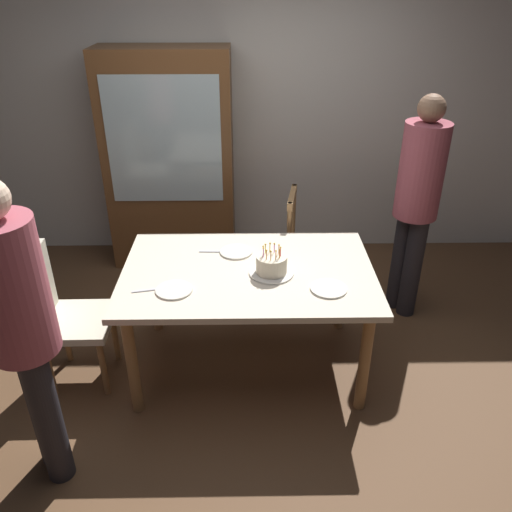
{
  "coord_description": "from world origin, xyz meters",
  "views": [
    {
      "loc": [
        0.01,
        -2.79,
        2.4
      ],
      "look_at": [
        0.05,
        0.0,
        0.86
      ],
      "focal_mm": 35.94,
      "sensor_mm": 36.0,
      "label": 1
    }
  ],
  "objects_px": {
    "plate_far_side": "(236,252)",
    "plate_near_guest": "(329,288)",
    "chair_spindle_back": "(269,249)",
    "chair_upholstered": "(61,311)",
    "birthday_cake": "(272,265)",
    "plate_near_celebrant": "(174,290)",
    "china_cabinet": "(170,162)",
    "dining_table": "(248,282)",
    "person_celebrant": "(21,325)",
    "person_guest": "(417,197)"
  },
  "relations": [
    {
      "from": "chair_spindle_back",
      "to": "person_guest",
      "type": "relative_size",
      "value": 0.56
    },
    {
      "from": "plate_near_celebrant",
      "to": "chair_upholstered",
      "type": "relative_size",
      "value": 0.23
    },
    {
      "from": "plate_near_guest",
      "to": "china_cabinet",
      "type": "relative_size",
      "value": 0.12
    },
    {
      "from": "china_cabinet",
      "to": "plate_near_guest",
      "type": "bearing_deg",
      "value": -57.11
    },
    {
      "from": "chair_upholstered",
      "to": "birthday_cake",
      "type": "bearing_deg",
      "value": 2.79
    },
    {
      "from": "person_celebrant",
      "to": "person_guest",
      "type": "relative_size",
      "value": 0.99
    },
    {
      "from": "birthday_cake",
      "to": "plate_far_side",
      "type": "bearing_deg",
      "value": 128.85
    },
    {
      "from": "plate_near_celebrant",
      "to": "plate_far_side",
      "type": "bearing_deg",
      "value": 52.6
    },
    {
      "from": "plate_near_celebrant",
      "to": "chair_spindle_back",
      "type": "xyz_separation_m",
      "value": [
        0.61,
        1.07,
        -0.31
      ]
    },
    {
      "from": "chair_spindle_back",
      "to": "chair_upholstered",
      "type": "distance_m",
      "value": 1.65
    },
    {
      "from": "birthday_cake",
      "to": "chair_upholstered",
      "type": "bearing_deg",
      "value": -177.21
    },
    {
      "from": "plate_far_side",
      "to": "plate_near_guest",
      "type": "xyz_separation_m",
      "value": [
        0.56,
        -0.47,
        0.0
      ]
    },
    {
      "from": "plate_near_celebrant",
      "to": "dining_table",
      "type": "bearing_deg",
      "value": 28.15
    },
    {
      "from": "dining_table",
      "to": "person_celebrant",
      "type": "height_order",
      "value": "person_celebrant"
    },
    {
      "from": "chair_upholstered",
      "to": "china_cabinet",
      "type": "distance_m",
      "value": 1.79
    },
    {
      "from": "plate_far_side",
      "to": "chair_spindle_back",
      "type": "height_order",
      "value": "chair_spindle_back"
    },
    {
      "from": "chair_spindle_back",
      "to": "china_cabinet",
      "type": "distance_m",
      "value": 1.22
    },
    {
      "from": "plate_near_celebrant",
      "to": "person_guest",
      "type": "relative_size",
      "value": 0.13
    },
    {
      "from": "plate_far_side",
      "to": "birthday_cake",
      "type": "bearing_deg",
      "value": -51.15
    },
    {
      "from": "plate_near_celebrant",
      "to": "plate_far_side",
      "type": "xyz_separation_m",
      "value": [
        0.36,
        0.47,
        0.0
      ]
    },
    {
      "from": "dining_table",
      "to": "chair_upholstered",
      "type": "relative_size",
      "value": 1.67
    },
    {
      "from": "person_celebrant",
      "to": "person_guest",
      "type": "bearing_deg",
      "value": 33.07
    },
    {
      "from": "birthday_cake",
      "to": "plate_near_celebrant",
      "type": "xyz_separation_m",
      "value": [
        -0.58,
        -0.19,
        -0.05
      ]
    },
    {
      "from": "dining_table",
      "to": "chair_upholstered",
      "type": "xyz_separation_m",
      "value": [
        -1.18,
        -0.11,
        -0.14
      ]
    },
    {
      "from": "plate_far_side",
      "to": "person_guest",
      "type": "distance_m",
      "value": 1.4
    },
    {
      "from": "birthday_cake",
      "to": "plate_near_guest",
      "type": "relative_size",
      "value": 1.27
    },
    {
      "from": "plate_far_side",
      "to": "plate_near_guest",
      "type": "height_order",
      "value": "same"
    },
    {
      "from": "chair_upholstered",
      "to": "plate_near_guest",
      "type": "bearing_deg",
      "value": -4.27
    },
    {
      "from": "plate_far_side",
      "to": "china_cabinet",
      "type": "height_order",
      "value": "china_cabinet"
    },
    {
      "from": "dining_table",
      "to": "plate_near_guest",
      "type": "xyz_separation_m",
      "value": [
        0.48,
        -0.23,
        0.09
      ]
    },
    {
      "from": "chair_spindle_back",
      "to": "dining_table",
      "type": "bearing_deg",
      "value": -101.51
    },
    {
      "from": "birthday_cake",
      "to": "person_celebrant",
      "type": "relative_size",
      "value": 0.17
    },
    {
      "from": "plate_far_side",
      "to": "person_celebrant",
      "type": "distance_m",
      "value": 1.47
    },
    {
      "from": "china_cabinet",
      "to": "person_guest",
      "type": "bearing_deg",
      "value": -25.13
    },
    {
      "from": "plate_near_guest",
      "to": "chair_spindle_back",
      "type": "bearing_deg",
      "value": 106.03
    },
    {
      "from": "plate_far_side",
      "to": "person_celebrant",
      "type": "relative_size",
      "value": 0.13
    },
    {
      "from": "plate_near_guest",
      "to": "chair_spindle_back",
      "type": "relative_size",
      "value": 0.23
    },
    {
      "from": "plate_near_celebrant",
      "to": "plate_near_guest",
      "type": "xyz_separation_m",
      "value": [
        0.91,
        0.0,
        0.0
      ]
    },
    {
      "from": "dining_table",
      "to": "plate_far_side",
      "type": "bearing_deg",
      "value": 108.77
    },
    {
      "from": "dining_table",
      "to": "plate_near_celebrant",
      "type": "height_order",
      "value": "plate_near_celebrant"
    },
    {
      "from": "plate_near_guest",
      "to": "person_celebrant",
      "type": "distance_m",
      "value": 1.66
    },
    {
      "from": "plate_far_side",
      "to": "chair_spindle_back",
      "type": "bearing_deg",
      "value": 67.45
    },
    {
      "from": "person_guest",
      "to": "birthday_cake",
      "type": "bearing_deg",
      "value": -147.11
    },
    {
      "from": "dining_table",
      "to": "plate_near_guest",
      "type": "relative_size",
      "value": 7.23
    },
    {
      "from": "plate_far_side",
      "to": "chair_upholstered",
      "type": "bearing_deg",
      "value": -162.7
    },
    {
      "from": "dining_table",
      "to": "chair_spindle_back",
      "type": "height_order",
      "value": "chair_spindle_back"
    },
    {
      "from": "dining_table",
      "to": "china_cabinet",
      "type": "relative_size",
      "value": 0.84
    },
    {
      "from": "plate_near_celebrant",
      "to": "chair_upholstered",
      "type": "xyz_separation_m",
      "value": [
        -0.75,
        0.12,
        -0.23
      ]
    },
    {
      "from": "plate_near_guest",
      "to": "chair_spindle_back",
      "type": "xyz_separation_m",
      "value": [
        -0.31,
        1.07,
        -0.31
      ]
    },
    {
      "from": "plate_near_celebrant",
      "to": "plate_far_side",
      "type": "distance_m",
      "value": 0.59
    }
  ]
}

